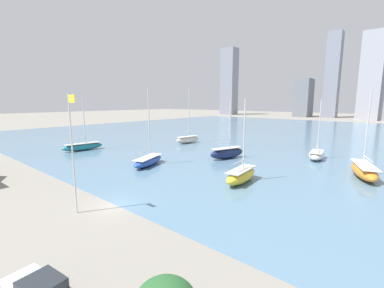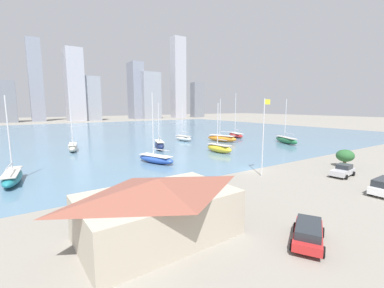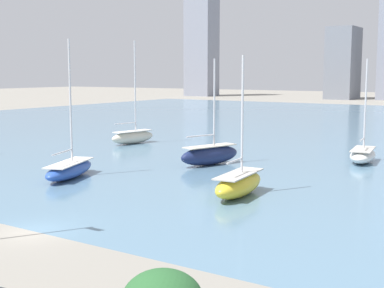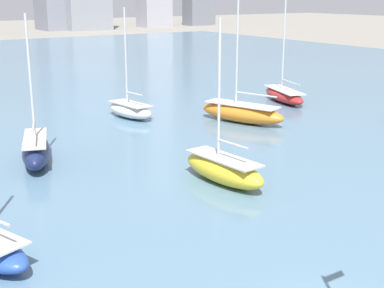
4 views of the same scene
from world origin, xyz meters
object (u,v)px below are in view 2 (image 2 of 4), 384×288
Objects in this scene: parked_pickup_silver at (343,170)px; sailboat_blue at (156,159)px; sailboat_green at (286,140)px; parked_wagon_red at (308,232)px; sailboat_red at (236,135)px; parked_suv_white at (384,186)px; sailboat_teal at (12,177)px; sailboat_yellow at (219,148)px; sailboat_white at (183,138)px; flag_pole at (263,135)px; sailboat_navy at (159,145)px; boat_shed at (159,208)px; sailboat_orange at (222,138)px; sailboat_cream at (73,147)px.

sailboat_blue is at bearing -147.88° from parked_pickup_silver.
parked_wagon_red is at bearing -118.37° from sailboat_green.
sailboat_red is 55.56m from parked_suv_white.
sailboat_teal is 45.74m from parked_pickup_silver.
sailboat_teal is 2.22× the size of parked_wagon_red.
parked_pickup_silver is (2.53, -24.93, -0.14)m from sailboat_yellow.
sailboat_yellow is at bearing -108.09° from sailboat_white.
flag_pole reaches higher than parked_wagon_red.
sailboat_red is 65.93m from parked_wagon_red.
flag_pole is at bearing -67.40° from sailboat_navy.
parked_pickup_silver is at bearing -99.52° from sailboat_white.
sailboat_green is 24.27m from sailboat_yellow.
sailboat_navy is 44.84m from parked_wagon_red.
sailboat_white is 28.86m from sailboat_green.
flag_pole is 29.65m from sailboat_navy.
flag_pole is at bearing 18.12° from boat_shed.
boat_shed is 1.06× the size of flag_pole.
sailboat_teal is 21.08m from sailboat_blue.
sailboat_red reaches higher than sailboat_white.
sailboat_blue is 0.87× the size of sailboat_red.
sailboat_cream is at bearing 150.87° from sailboat_orange.
sailboat_white is 11.35m from sailboat_orange.
flag_pole is 0.93× the size of sailboat_green.
sailboat_blue reaches higher than sailboat_white.
sailboat_yellow is at bearing 41.06° from boat_shed.
sailboat_red reaches higher than sailboat_navy.
parked_wagon_red is (-43.15, -33.58, -0.05)m from sailboat_green.
parked_suv_white is 7.89m from parked_pickup_silver.
sailboat_cream reaches higher than sailboat_teal.
parked_wagon_red is at bearing -120.82° from sailboat_white.
sailboat_teal is 0.84× the size of sailboat_cream.
sailboat_cream reaches higher than parked_pickup_silver.
sailboat_orange is (-12.38, 12.38, 0.05)m from sailboat_green.
sailboat_orange is at bearing 1.39° from sailboat_cream.
sailboat_navy is 0.90× the size of sailboat_green.
parked_wagon_red is (8.64, -7.08, -1.44)m from boat_shed.
sailboat_teal is 0.92× the size of sailboat_blue.
sailboat_navy is 2.11× the size of parked_wagon_red.
sailboat_blue reaches higher than sailboat_navy.
sailboat_blue is (-9.10, 16.35, -5.24)m from flag_pole.
sailboat_white reaches higher than parked_suv_white.
sailboat_white is 45.86m from parked_pickup_silver.
sailboat_navy is 32.46m from sailboat_red.
sailboat_orange is (19.01, 31.36, -5.08)m from flag_pole.
sailboat_teal is at bearing -126.56° from parked_pickup_silver.
parked_suv_white is (17.14, 1.35, 0.13)m from parked_wagon_red.
boat_shed is 55.37m from sailboat_orange.
sailboat_green reaches higher than parked_pickup_silver.
sailboat_green is at bearing 31.15° from flag_pole.
sailboat_cream is 52.98m from parked_wagon_red.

